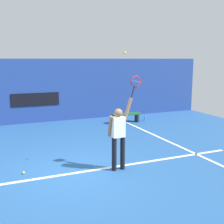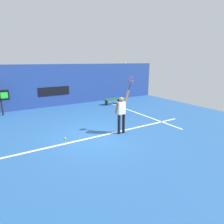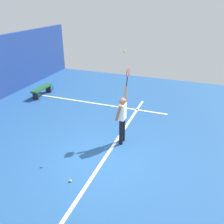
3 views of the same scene
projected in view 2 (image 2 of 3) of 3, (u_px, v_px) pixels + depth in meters
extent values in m
plane|color=#23518C|center=(96.00, 136.00, 8.38)|extent=(18.00, 18.00, 0.00)
cube|color=navy|center=(53.00, 86.00, 13.49)|extent=(18.00, 0.20, 3.00)
cube|color=black|center=(54.00, 91.00, 13.50)|extent=(2.20, 0.03, 0.60)
cube|color=white|center=(97.00, 137.00, 8.27)|extent=(10.00, 0.10, 0.01)
cube|color=white|center=(137.00, 113.00, 12.00)|extent=(0.10, 7.00, 0.01)
cylinder|color=black|center=(119.00, 124.00, 8.49)|extent=(0.13, 0.13, 0.92)
cylinder|color=black|center=(124.00, 123.00, 8.62)|extent=(0.13, 0.13, 0.92)
cube|color=white|center=(121.00, 108.00, 8.36)|extent=(0.34, 0.20, 0.55)
sphere|color=#8C6647|center=(122.00, 100.00, 8.26)|extent=(0.22, 0.22, 0.22)
cylinder|color=#8C6647|center=(127.00, 97.00, 8.37)|extent=(0.26, 0.09, 0.58)
cylinder|color=#8C6647|center=(117.00, 108.00, 8.32)|extent=(0.09, 0.23, 0.58)
cylinder|color=black|center=(129.00, 87.00, 8.33)|extent=(0.12, 0.03, 0.30)
torus|color=red|center=(131.00, 80.00, 8.30)|extent=(0.39, 0.02, 0.39)
cylinder|color=silver|center=(131.00, 80.00, 8.30)|extent=(0.26, 0.27, 0.08)
sphere|color=#CCE033|center=(125.00, 63.00, 7.98)|extent=(0.07, 0.07, 0.07)
cylinder|color=black|center=(2.00, 108.00, 11.40)|extent=(0.10, 0.10, 0.93)
cube|color=black|center=(0.00, 95.00, 11.20)|extent=(0.95, 0.18, 0.60)
cube|color=#26D833|center=(4.00, 95.00, 11.22)|extent=(0.38, 0.02, 0.36)
cube|color=#1E592D|center=(113.00, 99.00, 14.32)|extent=(1.40, 0.36, 0.08)
cube|color=#262628|center=(107.00, 103.00, 14.11)|extent=(0.08, 0.32, 0.37)
cube|color=#262628|center=(119.00, 101.00, 14.66)|extent=(0.08, 0.32, 0.37)
cylinder|color=#338CD8|center=(123.00, 101.00, 14.89)|extent=(0.07, 0.07, 0.24)
sphere|color=#CCE033|center=(65.00, 138.00, 8.02)|extent=(0.07, 0.07, 0.07)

